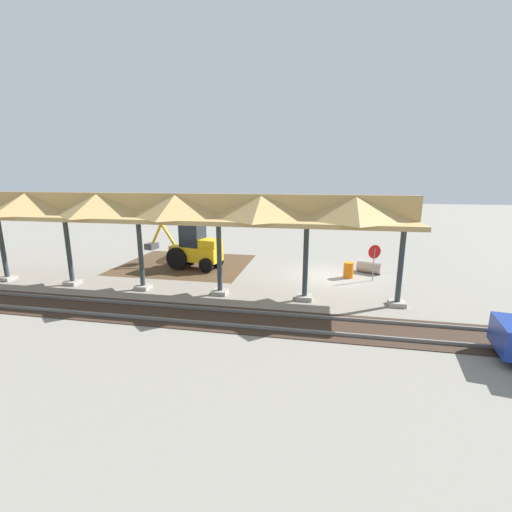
{
  "coord_description": "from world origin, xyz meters",
  "views": [
    {
      "loc": [
        0.53,
        19.49,
        5.66
      ],
      "look_at": [
        3.84,
        2.29,
        1.6
      ],
      "focal_mm": 24.0,
      "sensor_mm": 36.0,
      "label": 1
    }
  ],
  "objects_px": {
    "backhoe": "(194,249)",
    "concrete_pipe": "(370,267)",
    "stop_sign": "(374,255)",
    "traffic_barrel": "(348,270)"
  },
  "relations": [
    {
      "from": "concrete_pipe",
      "to": "stop_sign",
      "type": "bearing_deg",
      "value": 88.91
    },
    {
      "from": "backhoe",
      "to": "traffic_barrel",
      "type": "xyz_separation_m",
      "value": [
        -9.45,
        0.35,
        -0.81
      ]
    },
    {
      "from": "backhoe",
      "to": "concrete_pipe",
      "type": "height_order",
      "value": "backhoe"
    },
    {
      "from": "stop_sign",
      "to": "backhoe",
      "type": "bearing_deg",
      "value": -3.74
    },
    {
      "from": "backhoe",
      "to": "traffic_barrel",
      "type": "height_order",
      "value": "backhoe"
    },
    {
      "from": "backhoe",
      "to": "concrete_pipe",
      "type": "distance_m",
      "value": 10.86
    },
    {
      "from": "stop_sign",
      "to": "traffic_barrel",
      "type": "xyz_separation_m",
      "value": [
        1.3,
        -0.35,
        -1.0
      ]
    },
    {
      "from": "backhoe",
      "to": "concrete_pipe",
      "type": "xyz_separation_m",
      "value": [
        -10.78,
        -0.94,
        -0.89
      ]
    },
    {
      "from": "backhoe",
      "to": "traffic_barrel",
      "type": "distance_m",
      "value": 9.5
    },
    {
      "from": "backhoe",
      "to": "traffic_barrel",
      "type": "bearing_deg",
      "value": 177.88
    }
  ]
}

